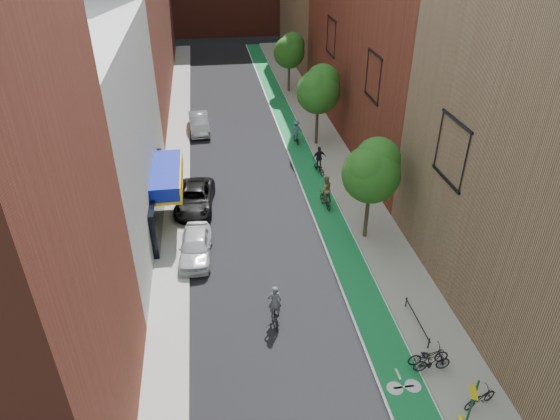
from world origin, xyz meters
name	(u,v)px	position (x,y,z in m)	size (l,w,h in m)	color
ground	(307,380)	(0.00, 0.00, 0.00)	(160.00, 160.00, 0.00)	black
bike_lane	(293,136)	(4.00, 26.00, 0.01)	(2.00, 68.00, 0.01)	#147142
sidewalk_left	(178,143)	(-6.00, 26.00, 0.07)	(2.00, 68.00, 0.15)	gray
sidewalk_right	(321,134)	(6.50, 26.00, 0.07)	(3.00, 68.00, 0.15)	gray
building_left_white	(75,138)	(-11.00, 14.00, 6.00)	(8.00, 20.00, 12.00)	silver
building_right_mid_red	(396,0)	(12.00, 26.00, 11.00)	(8.00, 28.00, 22.00)	maroon
tree_near	(372,170)	(5.65, 10.02, 4.66)	(3.40, 3.36, 6.42)	#332619
tree_mid	(319,88)	(5.65, 24.02, 4.89)	(3.55, 3.53, 6.74)	#332619
tree_far	(289,50)	(5.65, 38.02, 4.50)	(3.30, 3.25, 6.21)	#332619
sign_pole	(471,405)	(5.38, -3.50, 1.84)	(0.13, 0.71, 3.00)	#194C26
parked_car_white	(196,246)	(-4.60, 9.60, 0.75)	(1.77, 4.39, 1.50)	silver
parked_car_black	(195,198)	(-4.60, 15.16, 0.72)	(2.38, 5.17, 1.44)	black
parked_car_silver	(199,123)	(-4.14, 28.40, 0.78)	(1.66, 4.76, 1.57)	#92949A
cyclist_lead	(275,310)	(-0.85, 3.69, 0.76)	(0.66, 1.61, 2.15)	black
cyclist_lane_near	(325,194)	(4.05, 14.02, 0.96)	(1.02, 1.88, 2.24)	black
cyclist_lane_mid	(319,163)	(4.70, 18.88, 0.83)	(1.12, 1.77, 2.14)	black
cyclist_lane_far	(296,133)	(3.99, 24.62, 0.92)	(1.14, 1.59, 2.00)	black
parked_bike_near	(480,398)	(6.60, -2.38, 0.57)	(0.55, 1.58, 0.83)	black
parked_bike_mid	(432,362)	(5.40, -0.42, 0.66)	(0.48, 1.68, 1.01)	black
parked_bike_far	(428,355)	(5.40, -0.03, 0.64)	(0.65, 1.86, 0.98)	black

